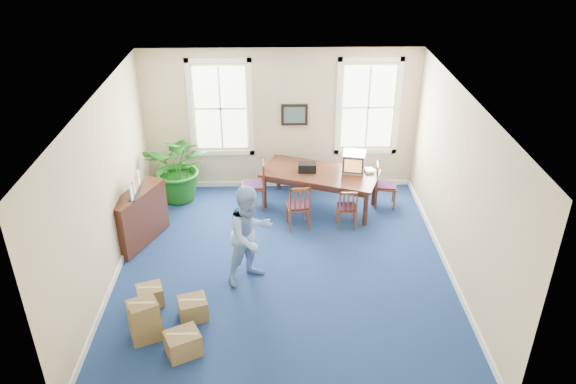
{
  "coord_description": "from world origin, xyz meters",
  "views": [
    {
      "loc": [
        -0.1,
        -8.31,
        6.09
      ],
      "look_at": [
        0.1,
        0.6,
        1.25
      ],
      "focal_mm": 35.0,
      "sensor_mm": 36.0,
      "label": 1
    }
  ],
  "objects_px": {
    "conference_table": "(320,189)",
    "cardboard_boxes": "(157,315)",
    "man": "(250,235)",
    "potted_plant": "(180,167)",
    "crt_tv": "(354,162)",
    "chair_near_left": "(298,205)",
    "credenza": "(139,218)"
  },
  "relations": [
    {
      "from": "man",
      "to": "cardboard_boxes",
      "type": "bearing_deg",
      "value": -173.34
    },
    {
      "from": "chair_near_left",
      "to": "man",
      "type": "distance_m",
      "value": 1.98
    },
    {
      "from": "crt_tv",
      "to": "potted_plant",
      "type": "height_order",
      "value": "potted_plant"
    },
    {
      "from": "man",
      "to": "cardboard_boxes",
      "type": "distance_m",
      "value": 2.02
    },
    {
      "from": "man",
      "to": "chair_near_left",
      "type": "bearing_deg",
      "value": 25.0
    },
    {
      "from": "chair_near_left",
      "to": "cardboard_boxes",
      "type": "distance_m",
      "value": 3.83
    },
    {
      "from": "crt_tv",
      "to": "credenza",
      "type": "distance_m",
      "value": 4.51
    },
    {
      "from": "man",
      "to": "potted_plant",
      "type": "height_order",
      "value": "man"
    },
    {
      "from": "potted_plant",
      "to": "cardboard_boxes",
      "type": "height_order",
      "value": "potted_plant"
    },
    {
      "from": "man",
      "to": "cardboard_boxes",
      "type": "relative_size",
      "value": 1.47
    },
    {
      "from": "chair_near_left",
      "to": "credenza",
      "type": "bearing_deg",
      "value": 1.53
    },
    {
      "from": "man",
      "to": "cardboard_boxes",
      "type": "xyz_separation_m",
      "value": [
        -1.39,
        -1.36,
        -0.56
      ]
    },
    {
      "from": "crt_tv",
      "to": "potted_plant",
      "type": "bearing_deg",
      "value": -173.23
    },
    {
      "from": "crt_tv",
      "to": "cardboard_boxes",
      "type": "xyz_separation_m",
      "value": [
        -3.47,
        -3.96,
        -0.67
      ]
    },
    {
      "from": "conference_table",
      "to": "crt_tv",
      "type": "bearing_deg",
      "value": 24.88
    },
    {
      "from": "chair_near_left",
      "to": "conference_table",
      "type": "bearing_deg",
      "value": -128.55
    },
    {
      "from": "man",
      "to": "cardboard_boxes",
      "type": "height_order",
      "value": "man"
    },
    {
      "from": "conference_table",
      "to": "cardboard_boxes",
      "type": "distance_m",
      "value": 4.78
    },
    {
      "from": "credenza",
      "to": "cardboard_boxes",
      "type": "xyz_separation_m",
      "value": [
        0.8,
        -2.59,
        -0.18
      ]
    },
    {
      "from": "chair_near_left",
      "to": "potted_plant",
      "type": "height_order",
      "value": "potted_plant"
    },
    {
      "from": "crt_tv",
      "to": "potted_plant",
      "type": "distance_m",
      "value": 3.74
    },
    {
      "from": "conference_table",
      "to": "cardboard_boxes",
      "type": "bearing_deg",
      "value": -104.82
    },
    {
      "from": "potted_plant",
      "to": "cardboard_boxes",
      "type": "bearing_deg",
      "value": -86.76
    },
    {
      "from": "man",
      "to": "credenza",
      "type": "relative_size",
      "value": 1.34
    },
    {
      "from": "cardboard_boxes",
      "to": "conference_table",
      "type": "bearing_deg",
      "value": 54.7
    },
    {
      "from": "chair_near_left",
      "to": "potted_plant",
      "type": "relative_size",
      "value": 0.63
    },
    {
      "from": "conference_table",
      "to": "cardboard_boxes",
      "type": "xyz_separation_m",
      "value": [
        -2.76,
        -3.9,
        -0.06
      ]
    },
    {
      "from": "credenza",
      "to": "potted_plant",
      "type": "xyz_separation_m",
      "value": [
        0.56,
        1.71,
        0.25
      ]
    },
    {
      "from": "chair_near_left",
      "to": "crt_tv",
      "type": "bearing_deg",
      "value": -151.56
    },
    {
      "from": "chair_near_left",
      "to": "man",
      "type": "height_order",
      "value": "man"
    },
    {
      "from": "crt_tv",
      "to": "man",
      "type": "xyz_separation_m",
      "value": [
        -2.09,
        -2.6,
        -0.12
      ]
    },
    {
      "from": "crt_tv",
      "to": "chair_near_left",
      "type": "bearing_deg",
      "value": -131.85
    }
  ]
}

